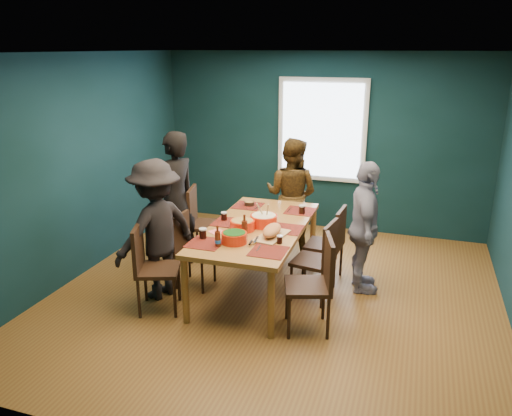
{
  "coord_description": "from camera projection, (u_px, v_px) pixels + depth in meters",
  "views": [
    {
      "loc": [
        1.42,
        -5.0,
        2.75
      ],
      "look_at": [
        -0.26,
        0.06,
        1.03
      ],
      "focal_mm": 35.0,
      "sensor_mm": 36.0,
      "label": 1
    }
  ],
  "objects": [
    {
      "name": "cutting_board",
      "position": [
        272.0,
        232.0,
        5.37
      ],
      "size": [
        0.32,
        0.62,
        0.13
      ],
      "rotation": [
        0.0,
        0.0,
        -0.16
      ],
      "color": "tan",
      "rests_on": "dining_table"
    },
    {
      "name": "person_right",
      "position": [
        364.0,
        228.0,
        5.71
      ],
      "size": [
        0.58,
        0.97,
        1.55
      ],
      "primitive_type": "imported",
      "rotation": [
        0.0,
        0.0,
        1.8
      ],
      "color": "white",
      "rests_on": "floor"
    },
    {
      "name": "napkin_b",
      "position": [
        217.0,
        232.0,
        5.53
      ],
      "size": [
        0.21,
        0.21,
        0.0
      ],
      "primitive_type": "cube",
      "rotation": [
        0.0,
        0.0,
        -0.55
      ],
      "color": "#F16665",
      "rests_on": "dining_table"
    },
    {
      "name": "cola_glass_c",
      "position": [
        302.0,
        209.0,
        6.12
      ],
      "size": [
        0.08,
        0.08,
        0.11
      ],
      "color": "black",
      "rests_on": "dining_table"
    },
    {
      "name": "cola_glass_d",
      "position": [
        224.0,
        216.0,
        5.89
      ],
      "size": [
        0.07,
        0.07,
        0.1
      ],
      "color": "black",
      "rests_on": "dining_table"
    },
    {
      "name": "chair_right_mid",
      "position": [
        321.0,
        255.0,
        5.54
      ],
      "size": [
        0.48,
        0.48,
        0.94
      ],
      "rotation": [
        0.0,
        0.0,
        -0.15
      ],
      "color": "#311E10",
      "rests_on": "floor"
    },
    {
      "name": "chair_left_far",
      "position": [
        201.0,
        218.0,
        6.65
      ],
      "size": [
        0.54,
        0.54,
        0.99
      ],
      "rotation": [
        0.0,
        0.0,
        0.23
      ],
      "color": "#311E10",
      "rests_on": "floor"
    },
    {
      "name": "napkin_c",
      "position": [
        269.0,
        254.0,
        4.93
      ],
      "size": [
        0.15,
        0.15,
        0.0
      ],
      "primitive_type": "cube",
      "rotation": [
        0.0,
        0.0,
        -0.06
      ],
      "color": "#F16665",
      "rests_on": "dining_table"
    },
    {
      "name": "chair_right_near",
      "position": [
        317.0,
        277.0,
        4.94
      ],
      "size": [
        0.56,
        0.56,
        0.99
      ],
      "rotation": [
        0.0,
        0.0,
        0.31
      ],
      "color": "#311E10",
      "rests_on": "floor"
    },
    {
      "name": "bowl_salad",
      "position": [
        242.0,
        225.0,
        5.58
      ],
      "size": [
        0.28,
        0.28,
        0.12
      ],
      "color": "red",
      "rests_on": "dining_table"
    },
    {
      "name": "chair_left_mid",
      "position": [
        188.0,
        245.0,
        5.92
      ],
      "size": [
        0.41,
        0.41,
        0.88
      ],
      "rotation": [
        0.0,
        0.0,
        -0.03
      ],
      "color": "#311E10",
      "rests_on": "floor"
    },
    {
      "name": "chair_right_far",
      "position": [
        332.0,
        239.0,
        6.02
      ],
      "size": [
        0.45,
        0.45,
        0.93
      ],
      "rotation": [
        0.0,
        0.0,
        -0.07
      ],
      "color": "#311E10",
      "rests_on": "floor"
    },
    {
      "name": "dining_table",
      "position": [
        257.0,
        232.0,
        5.74
      ],
      "size": [
        1.09,
        2.11,
        0.8
      ],
      "rotation": [
        0.0,
        0.0,
        0.02
      ],
      "color": "#A96932",
      "rests_on": "floor"
    },
    {
      "name": "bowl_herbs",
      "position": [
        234.0,
        237.0,
        5.21
      ],
      "size": [
        0.27,
        0.27,
        0.12
      ],
      "color": "red",
      "rests_on": "dining_table"
    },
    {
      "name": "beer_bottle_a",
      "position": [
        218.0,
        239.0,
        5.11
      ],
      "size": [
        0.06,
        0.06,
        0.23
      ],
      "color": "#4E1B0D",
      "rests_on": "dining_table"
    },
    {
      "name": "chair_left_near",
      "position": [
        149.0,
        262.0,
        5.32
      ],
      "size": [
        0.56,
        0.56,
        0.97
      ],
      "rotation": [
        0.0,
        0.0,
        0.35
      ],
      "color": "#311E10",
      "rests_on": "floor"
    },
    {
      "name": "small_bowl",
      "position": [
        249.0,
        203.0,
        6.44
      ],
      "size": [
        0.13,
        0.13,
        0.06
      ],
      "color": "black",
      "rests_on": "dining_table"
    },
    {
      "name": "person_back",
      "position": [
        291.0,
        195.0,
        6.92
      ],
      "size": [
        0.85,
        0.7,
        1.59
      ],
      "primitive_type": "imported",
      "rotation": [
        0.0,
        0.0,
        3.0
      ],
      "color": "black",
      "rests_on": "floor"
    },
    {
      "name": "cola_glass_b",
      "position": [
        280.0,
        239.0,
        5.19
      ],
      "size": [
        0.06,
        0.06,
        0.09
      ],
      "color": "black",
      "rests_on": "dining_table"
    },
    {
      "name": "room",
      "position": [
        283.0,
        176.0,
        5.61
      ],
      "size": [
        5.01,
        5.01,
        2.71
      ],
      "color": "brown",
      "rests_on": "ground"
    },
    {
      "name": "person_far_left",
      "position": [
        175.0,
        200.0,
        6.35
      ],
      "size": [
        0.63,
        0.76,
        1.77
      ],
      "primitive_type": "imported",
      "rotation": [
        0.0,
        0.0,
        4.35
      ],
      "color": "black",
      "rests_on": "floor"
    },
    {
      "name": "cola_glass_a",
      "position": [
        203.0,
        233.0,
        5.33
      ],
      "size": [
        0.08,
        0.08,
        0.11
      ],
      "color": "black",
      "rests_on": "dining_table"
    },
    {
      "name": "napkin_a",
      "position": [
        289.0,
        226.0,
        5.7
      ],
      "size": [
        0.18,
        0.18,
        0.0
      ],
      "primitive_type": "cube",
      "rotation": [
        0.0,
        0.0,
        0.56
      ],
      "color": "#F16665",
      "rests_on": "dining_table"
    },
    {
      "name": "person_near_left",
      "position": [
        156.0,
        230.0,
        5.58
      ],
      "size": [
        0.97,
        1.19,
        1.6
      ],
      "primitive_type": "imported",
      "rotation": [
        0.0,
        0.0,
        4.29
      ],
      "color": "black",
      "rests_on": "floor"
    },
    {
      "name": "beer_bottle_b",
      "position": [
        244.0,
        228.0,
        5.36
      ],
      "size": [
        0.06,
        0.06,
        0.25
      ],
      "color": "#4E1B0D",
      "rests_on": "dining_table"
    },
    {
      "name": "bowl_dumpling",
      "position": [
        264.0,
        220.0,
        5.71
      ],
      "size": [
        0.31,
        0.31,
        0.29
      ],
      "color": "red",
      "rests_on": "dining_table"
    }
  ]
}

